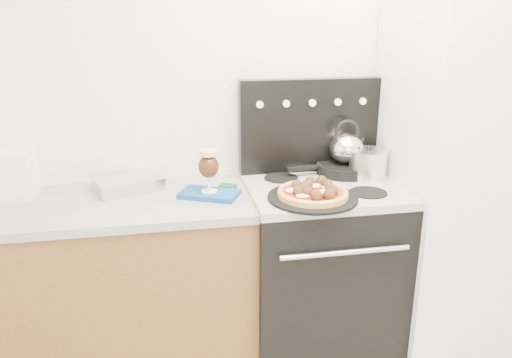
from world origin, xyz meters
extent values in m
cube|color=silver|center=(0.00, 1.50, 1.25)|extent=(3.50, 0.01, 2.50)
cube|color=brown|center=(-1.02, 1.20, 0.43)|extent=(1.45, 0.60, 0.86)
cube|color=#949496|center=(-1.02, 1.20, 0.88)|extent=(1.48, 0.63, 0.04)
cube|color=black|center=(0.08, 1.18, 0.44)|extent=(0.76, 0.65, 0.88)
cube|color=#ADADB2|center=(0.08, 1.18, 0.90)|extent=(0.76, 0.65, 0.04)
cube|color=black|center=(0.08, 1.45, 1.17)|extent=(0.76, 0.08, 0.50)
cube|color=silver|center=(0.78, 1.15, 0.95)|extent=(0.64, 0.68, 1.90)
cube|color=white|center=(-0.88, 1.36, 0.93)|extent=(0.37, 0.32, 0.06)
cube|color=navy|center=(-0.49, 1.18, 0.91)|extent=(0.32, 0.26, 0.02)
cylinder|color=black|center=(-0.03, 1.00, 0.93)|extent=(0.42, 0.42, 0.01)
cylinder|color=black|center=(0.26, 1.35, 0.95)|extent=(0.35, 0.35, 0.05)
cylinder|color=silver|center=(0.35, 1.25, 0.99)|extent=(0.21, 0.21, 0.14)
camera|label=1|loc=(-0.69, -1.10, 1.73)|focal=35.00mm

